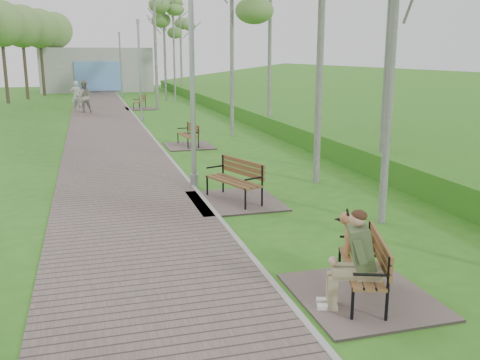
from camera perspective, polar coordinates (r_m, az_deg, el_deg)
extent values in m
cube|color=#62554F|center=(23.81, -13.81, 4.65)|extent=(3.50, 67.00, 0.04)
cube|color=#999993|center=(23.93, -9.61, 4.90)|extent=(0.10, 67.00, 0.05)
cube|color=#448A27|center=(26.65, 17.48, 5.26)|extent=(14.00, 70.00, 1.60)
cube|color=#9E9E99|center=(53.08, -15.03, 11.29)|extent=(10.00, 5.00, 4.00)
cube|color=#6297DC|center=(50.50, -14.93, 10.65)|extent=(4.00, 0.20, 2.60)
cube|color=#62554F|center=(8.12, 12.92, -11.97)|extent=(1.89, 2.10, 0.04)
cube|color=brown|center=(7.92, 12.77, -9.06)|extent=(0.97, 1.64, 0.04)
cube|color=brown|center=(7.86, 14.70, -7.12)|extent=(0.57, 1.50, 0.35)
cube|color=#62554F|center=(12.76, -0.51, -2.25)|extent=(2.03, 2.26, 0.04)
cube|color=brown|center=(12.63, -0.73, -0.13)|extent=(1.06, 1.76, 0.05)
cube|color=brown|center=(12.72, 0.26, 1.37)|extent=(0.63, 1.60, 0.37)
cube|color=#62554F|center=(20.51, -5.45, 3.63)|extent=(1.74, 1.93, 0.04)
cube|color=brown|center=(20.43, -5.61, 4.77)|extent=(0.59, 1.49, 0.04)
cube|color=brown|center=(20.46, -5.00, 5.54)|extent=(0.20, 1.45, 0.32)
cube|color=#62554F|center=(35.19, -10.58, 7.49)|extent=(1.84, 2.04, 0.04)
cube|color=brown|center=(35.14, -10.69, 8.20)|extent=(0.95, 1.59, 0.04)
cube|color=brown|center=(35.06, -10.32, 8.65)|extent=(0.56, 1.45, 0.34)
cylinder|color=#9FA2A7|center=(14.26, -4.90, -0.02)|extent=(0.22, 0.22, 0.34)
cylinder|color=#9FA2A7|center=(13.89, -5.12, 10.59)|extent=(0.13, 0.13, 5.59)
cylinder|color=#9FA2A7|center=(29.01, -10.43, 6.56)|extent=(0.20, 0.20, 0.30)
cylinder|color=#9FA2A7|center=(28.84, -10.63, 11.21)|extent=(0.12, 0.12, 5.00)
cylinder|color=#9FA2A7|center=(28.87, -10.85, 16.27)|extent=(0.18, 0.18, 0.25)
cylinder|color=#9FA2A7|center=(45.38, -12.45, 8.82)|extent=(0.20, 0.20, 0.30)
cylinder|color=#9FA2A7|center=(45.27, -12.60, 11.77)|extent=(0.12, 0.12, 4.97)
cylinder|color=#9FA2A7|center=(45.28, -12.77, 14.98)|extent=(0.18, 0.18, 0.25)
imported|color=silver|center=(34.61, -17.05, 8.55)|extent=(0.72, 0.51, 1.86)
imported|color=gray|center=(33.53, -16.32, 8.51)|extent=(1.05, 0.88, 1.91)
cylinder|color=silver|center=(11.08, 15.93, 13.20)|extent=(0.17, 0.17, 7.03)
cylinder|color=silver|center=(14.48, 8.68, 17.01)|extent=(0.17, 0.17, 8.83)
cylinder|color=silver|center=(22.80, -0.87, 14.47)|extent=(0.18, 0.18, 7.82)
cylinder|color=silver|center=(23.78, 3.23, 16.77)|extent=(0.17, 0.17, 9.78)
cylinder|color=silver|center=(34.78, -9.11, 16.50)|extent=(0.20, 0.20, 10.96)
cylinder|color=silver|center=(40.18, -7.10, 14.97)|extent=(0.16, 0.16, 9.37)
cylinder|color=silver|center=(40.86, -8.03, 13.27)|extent=(0.16, 0.16, 7.02)
ellipsoid|color=#6C9749|center=(40.93, -8.13, 16.41)|extent=(2.34, 2.34, 3.09)
cylinder|color=silver|center=(46.98, -6.32, 13.74)|extent=(0.16, 0.16, 7.75)
ellipsoid|color=#6C9749|center=(47.07, -6.40, 16.77)|extent=(2.37, 2.37, 3.41)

